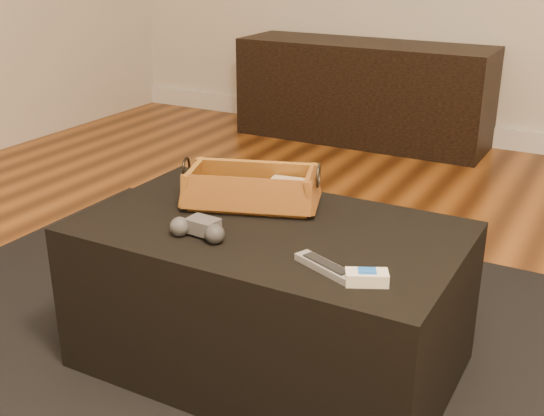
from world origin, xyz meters
The scene contains 11 objects.
floor centered at (0.00, 0.00, -0.01)m, with size 5.00×5.50×0.01m, color brown.
baseboard centered at (0.00, 2.73, 0.06)m, with size 5.00×0.04×0.12m, color white.
media_cabinet centered at (-0.76, 2.51, 0.29)m, with size 1.48×0.45×0.58m, color black.
area_rug centered at (-0.10, 0.14, 0.01)m, with size 2.60×2.00×0.01m, color black.
ottoman centered at (-0.10, 0.19, 0.22)m, with size 1.00×0.60×0.42m, color black.
tv_remote centered at (-0.23, 0.27, 0.46)m, with size 0.20×0.04×0.02m, color black.
cloth_bundle centered at (-0.13, 0.35, 0.47)m, with size 0.10×0.07×0.06m, color tan.
wicker_basket centered at (-0.22, 0.29, 0.48)m, with size 0.42×0.31×0.13m.
game_controller centered at (-0.22, 0.03, 0.46)m, with size 0.15×0.09×0.05m.
silver_remote centered at (0.14, 0.02, 0.44)m, with size 0.17×0.10×0.02m.
cream_gadget centered at (0.24, 0.00, 0.45)m, with size 0.10×0.08×0.03m.
Camera 1 is at (0.70, -1.25, 1.13)m, focal length 45.00 mm.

